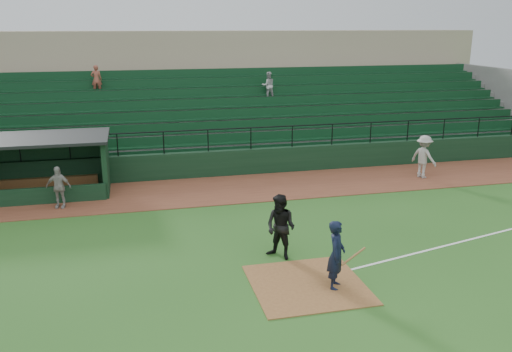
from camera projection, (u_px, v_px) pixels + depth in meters
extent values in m
plane|color=#27581C|center=(296.00, 269.00, 15.32)|extent=(90.00, 90.00, 0.00)
cube|color=brown|center=(240.00, 188.00, 22.79)|extent=(40.00, 4.00, 0.03)
cube|color=brown|center=(307.00, 284.00, 14.38)|extent=(3.00, 3.00, 0.03)
cube|color=white|center=(509.00, 230.00, 18.22)|extent=(17.49, 4.44, 0.01)
cube|color=black|center=(230.00, 163.00, 24.69)|extent=(36.00, 0.35, 1.20)
cylinder|color=black|center=(230.00, 129.00, 24.25)|extent=(36.00, 0.06, 0.06)
cube|color=slate|center=(213.00, 119.00, 28.95)|extent=(36.00, 9.00, 3.60)
cube|color=#0F371C|center=(214.00, 113.00, 28.35)|extent=(34.56, 8.00, 4.05)
cube|color=slate|center=(500.00, 103.00, 32.93)|extent=(0.35, 9.50, 4.20)
cube|color=tan|center=(197.00, 82.00, 34.64)|extent=(38.00, 3.00, 6.40)
cube|color=slate|center=(201.00, 77.00, 32.63)|extent=(36.00, 2.00, 0.20)
imported|color=#B6B6B6|center=(268.00, 85.00, 29.98)|extent=(0.75, 0.58, 1.53)
imported|color=#9C4B39|center=(96.00, 79.00, 28.70)|extent=(0.56, 0.37, 1.55)
cube|color=black|center=(3.00, 162.00, 22.55)|extent=(8.50, 0.20, 2.30)
cube|color=black|center=(106.00, 164.00, 22.28)|extent=(0.20, 2.60, 2.30)
cube|color=olive|center=(4.00, 185.00, 22.42)|extent=(7.65, 0.40, 0.50)
imported|color=black|center=(336.00, 255.00, 13.99)|extent=(0.73, 0.82, 1.89)
cylinder|color=olive|center=(354.00, 256.00, 13.89)|extent=(0.79, 0.34, 0.35)
imported|color=black|center=(281.00, 227.00, 15.78)|extent=(1.20, 1.22, 1.98)
imported|color=#A6A19B|center=(424.00, 157.00, 24.11)|extent=(1.19, 1.45, 1.95)
imported|color=#9D9993|center=(58.00, 187.00, 20.18)|extent=(1.01, 0.60, 1.62)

